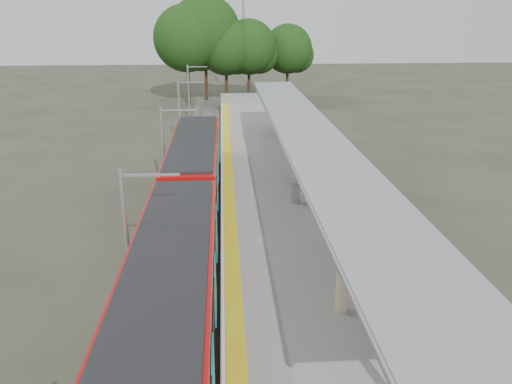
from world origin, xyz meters
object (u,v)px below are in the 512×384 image
(train, at_px, (187,210))
(bench_mid, at_px, (304,177))
(litter_bin, at_px, (296,194))
(info_pillar_near, at_px, (342,290))
(info_pillar_far, at_px, (297,163))
(bench_near, at_px, (406,327))
(bench_far, at_px, (279,128))

(train, relative_size, bench_mid, 18.14)
(litter_bin, bearing_deg, train, -148.44)
(info_pillar_near, distance_m, info_pillar_far, 14.54)
(bench_near, distance_m, info_pillar_far, 16.39)
(bench_mid, xyz_separation_m, info_pillar_far, (-0.20, 1.65, 0.35))
(bench_far, bearing_deg, bench_mid, -71.60)
(info_pillar_near, bearing_deg, bench_near, -70.12)
(bench_mid, xyz_separation_m, litter_bin, (-0.88, -2.73, -0.03))
(train, relative_size, litter_bin, 28.08)
(bench_near, bearing_deg, info_pillar_far, 82.37)
(bench_far, height_order, info_pillar_far, info_pillar_far)
(bench_far, bearing_deg, info_pillar_far, -72.56)
(train, distance_m, info_pillar_far, 9.85)
(bench_near, xyz_separation_m, info_pillar_near, (-1.53, 1.83, 0.22))
(info_pillar_near, height_order, litter_bin, info_pillar_near)
(train, distance_m, litter_bin, 6.39)
(bench_near, xyz_separation_m, litter_bin, (-1.62, 11.98, -0.06))
(bench_mid, height_order, bench_far, bench_far)
(bench_near, relative_size, litter_bin, 1.63)
(train, distance_m, bench_near, 11.17)
(bench_mid, xyz_separation_m, info_pillar_near, (-0.79, -12.88, 0.25))
(bench_near, bearing_deg, bench_far, 80.85)
(train, distance_m, info_pillar_near, 8.77)
(bench_near, distance_m, info_pillar_near, 2.40)
(train, xyz_separation_m, bench_near, (7.05, -8.64, -0.50))
(litter_bin, bearing_deg, info_pillar_near, -89.50)
(bench_mid, relative_size, info_pillar_far, 0.76)
(bench_near, bearing_deg, litter_bin, 86.80)
(litter_bin, bearing_deg, bench_mid, 72.17)
(train, bearing_deg, litter_bin, 31.56)
(info_pillar_near, bearing_deg, bench_far, 68.37)
(train, height_order, info_pillar_near, train)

